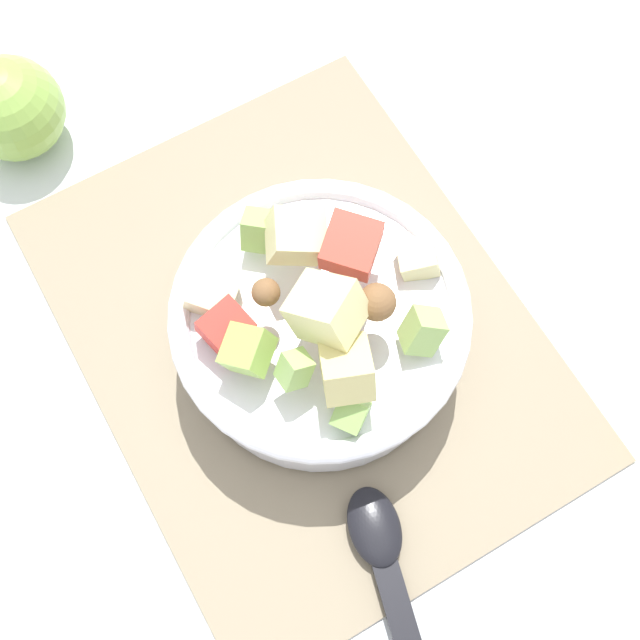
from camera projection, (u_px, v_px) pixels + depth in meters
name	position (u px, v px, depth m)	size (l,w,h in m)	color
ground_plane	(303.00, 334.00, 0.65)	(2.40, 2.40, 0.00)	silver
placemat	(303.00, 332.00, 0.64)	(0.41, 0.32, 0.01)	gray
salad_bowl	(320.00, 324.00, 0.60)	(0.21, 0.21, 0.14)	white
serving_spoon	(392.00, 586.00, 0.57)	(0.20, 0.08, 0.01)	black
whole_apple	(12.00, 108.00, 0.67)	(0.08, 0.08, 0.09)	#8CB74C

